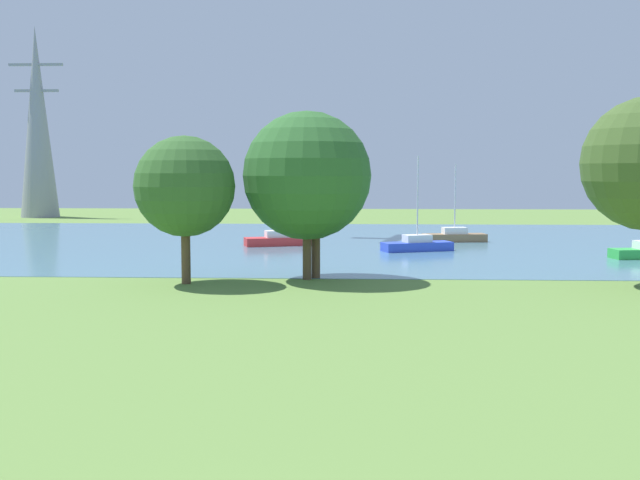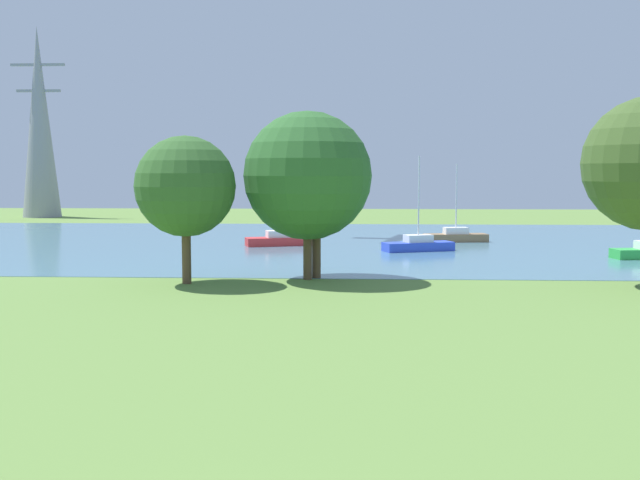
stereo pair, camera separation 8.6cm
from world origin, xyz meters
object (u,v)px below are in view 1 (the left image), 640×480
at_px(sailboat_brown, 454,236).
at_px(tree_mid_shore, 307,176).
at_px(tree_east_far, 316,179).
at_px(electricity_pylon, 38,122).
at_px(tree_east_near, 185,187).
at_px(sailboat_red, 278,240).
at_px(sailboat_blue, 417,244).

distance_m(sailboat_brown, tree_mid_shore, 23.75).
relative_size(tree_east_far, electricity_pylon, 0.33).
bearing_deg(tree_east_far, tree_east_near, -160.31).
xyz_separation_m(sailboat_brown, tree_mid_shore, (-10.02, -21.00, 4.75)).
bearing_deg(tree_mid_shore, sailboat_brown, 64.50).
bearing_deg(tree_east_near, sailboat_red, 82.50).
bearing_deg(sailboat_blue, electricity_pylon, 138.38).
height_order(tree_east_near, tree_east_far, tree_east_far).
bearing_deg(sailboat_brown, sailboat_red, -164.29).
bearing_deg(electricity_pylon, tree_east_near, -60.98).
relative_size(sailboat_brown, sailboat_red, 1.11).
distance_m(sailboat_red, tree_mid_shore, 18.21).
xyz_separation_m(sailboat_brown, tree_east_far, (-9.60, -20.54, 4.57)).
height_order(sailboat_brown, sailboat_red, sailboat_brown).
height_order(tree_mid_shore, electricity_pylon, electricity_pylon).
height_order(sailboat_brown, tree_east_far, tree_east_far).
xyz_separation_m(tree_east_near, electricity_pylon, (-29.21, 52.64, 6.44)).
distance_m(sailboat_blue, sailboat_brown, 7.83).
distance_m(tree_east_near, electricity_pylon, 60.54).
bearing_deg(sailboat_brown, electricity_pylon, 146.40).
height_order(sailboat_blue, sailboat_brown, sailboat_blue).
relative_size(sailboat_blue, sailboat_red, 1.20).
relative_size(sailboat_red, electricity_pylon, 0.24).
relative_size(sailboat_brown, tree_east_near, 0.84).
relative_size(sailboat_red, tree_east_far, 0.74).
xyz_separation_m(tree_east_near, tree_east_far, (6.17, 2.21, 0.33)).
relative_size(tree_east_near, tree_mid_shore, 0.85).
height_order(sailboat_red, tree_east_near, tree_east_near).
height_order(sailboat_brown, tree_mid_shore, tree_mid_shore).
bearing_deg(electricity_pylon, sailboat_red, -46.67).
xyz_separation_m(tree_east_near, tree_mid_shore, (5.75, 1.75, 0.51)).
relative_size(tree_east_near, tree_east_far, 0.98).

